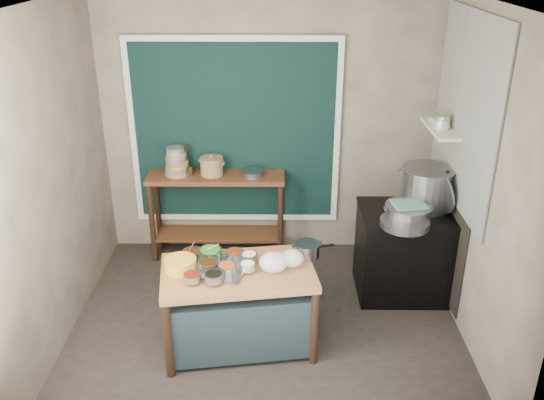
{
  "coord_description": "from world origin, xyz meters",
  "views": [
    {
      "loc": [
        0.1,
        -4.35,
        3.22
      ],
      "look_at": [
        0.05,
        0.25,
        1.13
      ],
      "focal_mm": 38.0,
      "sensor_mm": 36.0,
      "label": 1
    }
  ],
  "objects_px": {
    "utensil_cup": "(185,170)",
    "stock_pot": "(427,188)",
    "saucepan": "(307,250)",
    "prep_table": "(239,308)",
    "stove_block": "(405,254)",
    "yellow_basin": "(180,264)",
    "back_counter": "(218,215)",
    "ceramic_crock": "(212,167)",
    "steamer": "(408,212)",
    "condiment_tray": "(216,269)"
  },
  "relations": [
    {
      "from": "back_counter",
      "to": "saucepan",
      "type": "height_order",
      "value": "back_counter"
    },
    {
      "from": "stove_block",
      "to": "saucepan",
      "type": "relative_size",
      "value": 3.99
    },
    {
      "from": "prep_table",
      "to": "ceramic_crock",
      "type": "relative_size",
      "value": 4.89
    },
    {
      "from": "stove_block",
      "to": "yellow_basin",
      "type": "relative_size",
      "value": 3.42
    },
    {
      "from": "yellow_basin",
      "to": "back_counter",
      "type": "bearing_deg",
      "value": 84.99
    },
    {
      "from": "stock_pot",
      "to": "steamer",
      "type": "height_order",
      "value": "stock_pot"
    },
    {
      "from": "utensil_cup",
      "to": "stock_pot",
      "type": "height_order",
      "value": "stock_pot"
    },
    {
      "from": "steamer",
      "to": "condiment_tray",
      "type": "bearing_deg",
      "value": -157.99
    },
    {
      "from": "stove_block",
      "to": "stock_pot",
      "type": "height_order",
      "value": "stock_pot"
    },
    {
      "from": "utensil_cup",
      "to": "stock_pot",
      "type": "relative_size",
      "value": 0.33
    },
    {
      "from": "condiment_tray",
      "to": "yellow_basin",
      "type": "height_order",
      "value": "yellow_basin"
    },
    {
      "from": "condiment_tray",
      "to": "steamer",
      "type": "height_order",
      "value": "steamer"
    },
    {
      "from": "back_counter",
      "to": "yellow_basin",
      "type": "bearing_deg",
      "value": -95.01
    },
    {
      "from": "back_counter",
      "to": "saucepan",
      "type": "distance_m",
      "value": 1.66
    },
    {
      "from": "stove_block",
      "to": "stock_pot",
      "type": "bearing_deg",
      "value": 33.22
    },
    {
      "from": "prep_table",
      "to": "steamer",
      "type": "bearing_deg",
      "value": 15.78
    },
    {
      "from": "steamer",
      "to": "yellow_basin",
      "type": "bearing_deg",
      "value": -160.8
    },
    {
      "from": "saucepan",
      "to": "stock_pot",
      "type": "height_order",
      "value": "stock_pot"
    },
    {
      "from": "yellow_basin",
      "to": "stock_pot",
      "type": "bearing_deg",
      "value": 23.59
    },
    {
      "from": "utensil_cup",
      "to": "steamer",
      "type": "distance_m",
      "value": 2.35
    },
    {
      "from": "utensil_cup",
      "to": "ceramic_crock",
      "type": "distance_m",
      "value": 0.28
    },
    {
      "from": "back_counter",
      "to": "stove_block",
      "type": "height_order",
      "value": "back_counter"
    },
    {
      "from": "yellow_basin",
      "to": "ceramic_crock",
      "type": "distance_m",
      "value": 1.62
    },
    {
      "from": "back_counter",
      "to": "stock_pot",
      "type": "distance_m",
      "value": 2.24
    },
    {
      "from": "prep_table",
      "to": "utensil_cup",
      "type": "distance_m",
      "value": 1.83
    },
    {
      "from": "utensil_cup",
      "to": "stock_pot",
      "type": "distance_m",
      "value": 2.47
    },
    {
      "from": "saucepan",
      "to": "stock_pot",
      "type": "bearing_deg",
      "value": 14.92
    },
    {
      "from": "utensil_cup",
      "to": "saucepan",
      "type": "bearing_deg",
      "value": -47.95
    },
    {
      "from": "stove_block",
      "to": "ceramic_crock",
      "type": "relative_size",
      "value": 3.52
    },
    {
      "from": "back_counter",
      "to": "yellow_basin",
      "type": "xyz_separation_m",
      "value": [
        -0.14,
        -1.59,
        0.33
      ]
    },
    {
      "from": "stock_pot",
      "to": "utensil_cup",
      "type": "bearing_deg",
      "value": 165.12
    },
    {
      "from": "prep_table",
      "to": "saucepan",
      "type": "height_order",
      "value": "saucepan"
    },
    {
      "from": "saucepan",
      "to": "prep_table",
      "type": "bearing_deg",
      "value": -175.56
    },
    {
      "from": "prep_table",
      "to": "steamer",
      "type": "distance_m",
      "value": 1.76
    },
    {
      "from": "yellow_basin",
      "to": "utensil_cup",
      "type": "xyz_separation_m",
      "value": [
        -0.18,
        1.59,
        0.2
      ]
    },
    {
      "from": "stove_block",
      "to": "yellow_basin",
      "type": "height_order",
      "value": "yellow_basin"
    },
    {
      "from": "yellow_basin",
      "to": "ceramic_crock",
      "type": "height_order",
      "value": "ceramic_crock"
    },
    {
      "from": "back_counter",
      "to": "prep_table",
      "type": "bearing_deg",
      "value": -78.26
    },
    {
      "from": "back_counter",
      "to": "stove_block",
      "type": "xyz_separation_m",
      "value": [
        1.9,
        -0.73,
        -0.05
      ]
    },
    {
      "from": "prep_table",
      "to": "ceramic_crock",
      "type": "bearing_deg",
      "value": 94.53
    },
    {
      "from": "stove_block",
      "to": "steamer",
      "type": "xyz_separation_m",
      "value": [
        -0.06,
        -0.16,
        0.53
      ]
    },
    {
      "from": "yellow_basin",
      "to": "stock_pot",
      "type": "height_order",
      "value": "stock_pot"
    },
    {
      "from": "condiment_tray",
      "to": "yellow_basin",
      "type": "relative_size",
      "value": 1.91
    },
    {
      "from": "prep_table",
      "to": "utensil_cup",
      "type": "bearing_deg",
      "value": 103.71
    },
    {
      "from": "back_counter",
      "to": "saucepan",
      "type": "bearing_deg",
      "value": -56.2
    },
    {
      "from": "prep_table",
      "to": "yellow_basin",
      "type": "height_order",
      "value": "yellow_basin"
    },
    {
      "from": "prep_table",
      "to": "utensil_cup",
      "type": "xyz_separation_m",
      "value": [
        -0.65,
        1.59,
        0.63
      ]
    },
    {
      "from": "back_counter",
      "to": "ceramic_crock",
      "type": "relative_size",
      "value": 5.68
    },
    {
      "from": "saucepan",
      "to": "stock_pot",
      "type": "xyz_separation_m",
      "value": [
        1.16,
        0.73,
        0.27
      ]
    },
    {
      "from": "utensil_cup",
      "to": "ceramic_crock",
      "type": "xyz_separation_m",
      "value": [
        0.28,
        0.0,
        0.04
      ]
    }
  ]
}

